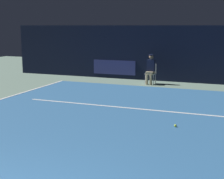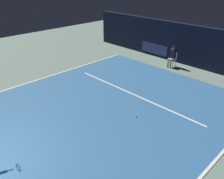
# 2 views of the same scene
# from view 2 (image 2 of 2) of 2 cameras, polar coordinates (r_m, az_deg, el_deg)

# --- Properties ---
(ground_plane) EXTENTS (32.18, 32.18, 0.00)m
(ground_plane) POSITION_cam_2_polar(r_m,az_deg,el_deg) (10.52, -2.59, -5.01)
(ground_plane) COLOR slate
(court_surface) EXTENTS (10.00, 12.22, 0.01)m
(court_surface) POSITION_cam_2_polar(r_m,az_deg,el_deg) (10.51, -2.59, -4.98)
(court_surface) COLOR #336699
(court_surface) RESTS_ON ground
(line_sideline_left) EXTENTS (0.10, 12.22, 0.01)m
(line_sideline_left) POSITION_cam_2_polar(r_m,az_deg,el_deg) (8.27, 22.23, -17.60)
(line_sideline_left) COLOR white
(line_sideline_left) RESTS_ON court_surface
(line_sideline_right) EXTENTS (0.10, 12.22, 0.01)m
(line_sideline_right) POSITION_cam_2_polar(r_m,az_deg,el_deg) (14.20, -16.08, 2.78)
(line_sideline_right) COLOR white
(line_sideline_right) RESTS_ON court_surface
(line_service) EXTENTS (7.80, 0.10, 0.01)m
(line_service) POSITION_cam_2_polar(r_m,az_deg,el_deg) (11.84, 5.13, -1.13)
(line_service) COLOR white
(line_service) RESTS_ON court_surface
(back_wall) EXTENTS (16.81, 0.33, 2.60)m
(back_wall) POSITION_cam_2_polar(r_m,az_deg,el_deg) (15.98, 19.39, 9.87)
(back_wall) COLOR black
(back_wall) RESTS_ON ground
(line_judge_on_chair) EXTENTS (0.45, 0.53, 1.32)m
(line_judge_on_chair) POSITION_cam_2_polar(r_m,az_deg,el_deg) (15.61, 14.43, 7.80)
(line_judge_on_chair) COLOR white
(line_judge_on_chair) RESTS_ON ground
(tennis_ball) EXTENTS (0.07, 0.07, 0.07)m
(tennis_ball) POSITION_cam_2_polar(r_m,az_deg,el_deg) (10.04, 5.84, -6.53)
(tennis_ball) COLOR #CCE033
(tennis_ball) RESTS_ON court_surface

